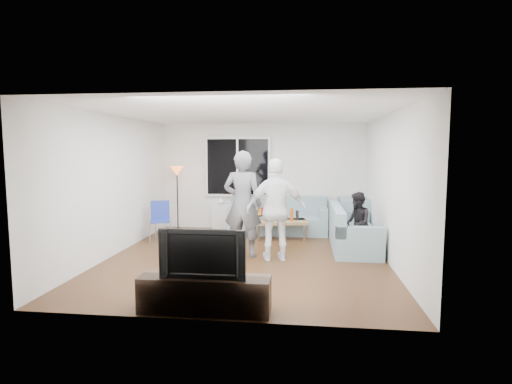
# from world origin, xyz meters

# --- Properties ---
(floor) EXTENTS (5.00, 5.50, 0.04)m
(floor) POSITION_xyz_m (0.00, 0.00, -0.02)
(floor) COLOR #56351C
(floor) RESTS_ON ground
(ceiling) EXTENTS (5.00, 5.50, 0.04)m
(ceiling) POSITION_xyz_m (0.00, 0.00, 2.62)
(ceiling) COLOR white
(ceiling) RESTS_ON ground
(wall_back) EXTENTS (5.00, 0.04, 2.60)m
(wall_back) POSITION_xyz_m (0.00, 2.77, 1.30)
(wall_back) COLOR silver
(wall_back) RESTS_ON ground
(wall_front) EXTENTS (5.00, 0.04, 2.60)m
(wall_front) POSITION_xyz_m (0.00, -2.77, 1.30)
(wall_front) COLOR silver
(wall_front) RESTS_ON ground
(wall_left) EXTENTS (0.04, 5.50, 2.60)m
(wall_left) POSITION_xyz_m (-2.52, 0.00, 1.30)
(wall_left) COLOR silver
(wall_left) RESTS_ON ground
(wall_right) EXTENTS (0.04, 5.50, 2.60)m
(wall_right) POSITION_xyz_m (2.52, 0.00, 1.30)
(wall_right) COLOR silver
(wall_right) RESTS_ON ground
(window_frame) EXTENTS (1.62, 0.06, 1.47)m
(window_frame) POSITION_xyz_m (-0.60, 2.69, 1.55)
(window_frame) COLOR white
(window_frame) RESTS_ON wall_back
(window_glass) EXTENTS (1.50, 0.02, 1.35)m
(window_glass) POSITION_xyz_m (-0.60, 2.65, 1.55)
(window_glass) COLOR black
(window_glass) RESTS_ON window_frame
(window_mullion) EXTENTS (0.05, 0.03, 1.35)m
(window_mullion) POSITION_xyz_m (-0.60, 2.64, 1.55)
(window_mullion) COLOR white
(window_mullion) RESTS_ON window_frame
(radiator) EXTENTS (1.30, 0.12, 0.62)m
(radiator) POSITION_xyz_m (-0.60, 2.65, 0.31)
(radiator) COLOR silver
(radiator) RESTS_ON floor
(potted_plant) EXTENTS (0.23, 0.20, 0.35)m
(potted_plant) POSITION_xyz_m (-0.38, 2.62, 0.80)
(potted_plant) COLOR #245B26
(potted_plant) RESTS_ON radiator
(vase) EXTENTS (0.18, 0.18, 0.17)m
(vase) POSITION_xyz_m (-1.02, 2.62, 0.71)
(vase) COLOR white
(vase) RESTS_ON radiator
(sofa_back_section) EXTENTS (2.30, 0.85, 0.85)m
(sofa_back_section) POSITION_xyz_m (0.42, 2.27, 0.42)
(sofa_back_section) COLOR gray
(sofa_back_section) RESTS_ON floor
(sofa_right_section) EXTENTS (2.00, 0.85, 0.85)m
(sofa_right_section) POSITION_xyz_m (2.02, 0.92, 0.42)
(sofa_right_section) COLOR gray
(sofa_right_section) RESTS_ON floor
(sofa_corner) EXTENTS (0.85, 0.85, 0.85)m
(sofa_corner) POSITION_xyz_m (2.27, 2.27, 0.42)
(sofa_corner) COLOR gray
(sofa_corner) RESTS_ON floor
(cushion_yellow) EXTENTS (0.45, 0.41, 0.14)m
(cushion_yellow) POSITION_xyz_m (-0.19, 2.25, 0.51)
(cushion_yellow) COLOR orange
(cushion_yellow) RESTS_ON sofa_back_section
(cushion_red) EXTENTS (0.36, 0.31, 0.13)m
(cushion_red) POSITION_xyz_m (0.00, 2.33, 0.51)
(cushion_red) COLOR maroon
(cushion_red) RESTS_ON sofa_back_section
(coffee_table) EXTENTS (1.20, 0.80, 0.40)m
(coffee_table) POSITION_xyz_m (0.55, 1.73, 0.20)
(coffee_table) COLOR #9C754B
(coffee_table) RESTS_ON floor
(pitcher) EXTENTS (0.17, 0.17, 0.17)m
(pitcher) POSITION_xyz_m (0.52, 1.64, 0.49)
(pitcher) COLOR maroon
(pitcher) RESTS_ON coffee_table
(side_chair) EXTENTS (0.50, 0.50, 0.86)m
(side_chair) POSITION_xyz_m (-2.05, 1.15, 0.43)
(side_chair) COLOR #24359C
(side_chair) RESTS_ON floor
(floor_lamp) EXTENTS (0.32, 0.32, 1.56)m
(floor_lamp) POSITION_xyz_m (-2.05, 2.38, 0.78)
(floor_lamp) COLOR orange
(floor_lamp) RESTS_ON floor
(player_left) EXTENTS (0.75, 0.53, 1.95)m
(player_left) POSITION_xyz_m (-0.09, 0.12, 0.98)
(player_left) COLOR #54555A
(player_left) RESTS_ON floor
(player_right) EXTENTS (1.13, 0.63, 1.82)m
(player_right) POSITION_xyz_m (0.54, -0.08, 0.91)
(player_right) COLOR white
(player_right) RESTS_ON floor
(spectator_right) EXTENTS (0.49, 0.61, 1.19)m
(spectator_right) POSITION_xyz_m (2.02, 0.46, 0.59)
(spectator_right) COLOR black
(spectator_right) RESTS_ON floor
(spectator_back) EXTENTS (0.86, 0.66, 1.17)m
(spectator_back) POSITION_xyz_m (-0.38, 2.30, 0.58)
(spectator_back) COLOR black
(spectator_back) RESTS_ON floor
(tv_console) EXTENTS (1.60, 0.40, 0.44)m
(tv_console) POSITION_xyz_m (-0.16, -2.50, 0.22)
(tv_console) COLOR #37251B
(tv_console) RESTS_ON floor
(television) EXTENTS (1.04, 0.14, 0.60)m
(television) POSITION_xyz_m (-0.16, -2.50, 0.74)
(television) COLOR black
(television) RESTS_ON tv_console
(bottle_d) EXTENTS (0.07, 0.07, 0.28)m
(bottle_d) POSITION_xyz_m (0.76, 1.69, 0.54)
(bottle_d) COLOR #CB4A12
(bottle_d) RESTS_ON coffee_table
(bottle_b) EXTENTS (0.08, 0.08, 0.27)m
(bottle_b) POSITION_xyz_m (0.39, 1.64, 0.53)
(bottle_b) COLOR #1E9C1C
(bottle_b) RESTS_ON coffee_table
(bottle_e) EXTENTS (0.07, 0.07, 0.22)m
(bottle_e) POSITION_xyz_m (0.88, 1.83, 0.51)
(bottle_e) COLOR black
(bottle_e) RESTS_ON coffee_table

